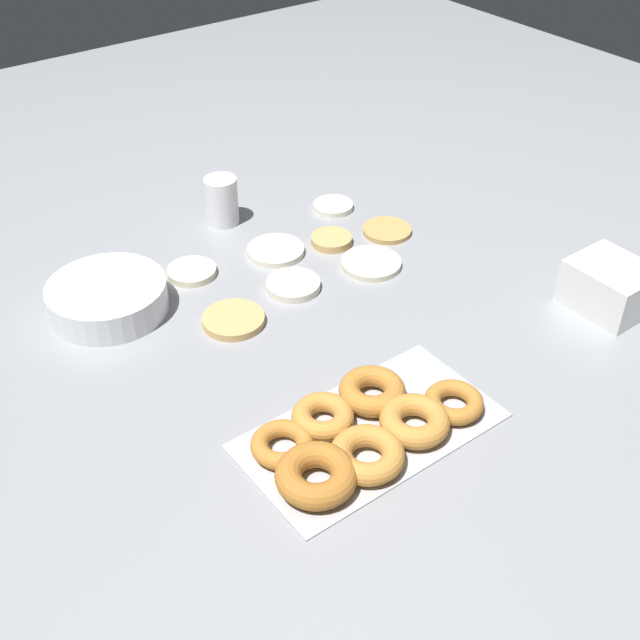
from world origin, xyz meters
The scene contains 13 objects.
ground_plane centered at (0.00, 0.00, 0.00)m, with size 3.00×3.00×0.00m, color gray.
pancake_0 centered at (0.13, 0.14, 0.01)m, with size 0.08×0.08×0.02m, color tan.
pancake_1 centered at (-0.15, 0.21, 0.01)m, with size 0.09×0.09×0.01m, color beige.
pancake_2 centered at (0.25, 0.10, 0.01)m, with size 0.10×0.10×0.01m, color tan.
pancake_3 centered at (0.02, 0.17, 0.01)m, with size 0.11×0.11×0.01m, color silver.
pancake_4 centered at (-0.02, 0.05, 0.01)m, with size 0.10×0.10×0.02m, color silver.
pancake_5 centered at (-0.17, 0.03, 0.01)m, with size 0.11×0.11×0.01m, color tan.
pancake_6 centered at (0.22, 0.25, 0.01)m, with size 0.08×0.08×0.01m, color silver.
pancake_7 centered at (0.14, 0.03, 0.01)m, with size 0.12×0.12×0.01m, color beige.
donut_tray centered at (-0.17, -0.32, 0.02)m, with size 0.39×0.21×0.04m.
batter_bowl centered at (-0.32, 0.19, 0.03)m, with size 0.21×0.21×0.06m.
container_stack centered at (0.39, -0.33, 0.04)m, with size 0.12×0.14×0.08m.
paper_cup centered at (0.00, 0.34, 0.05)m, with size 0.07×0.07×0.10m.
Camera 1 is at (-0.71, -0.95, 0.85)m, focal length 45.00 mm.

